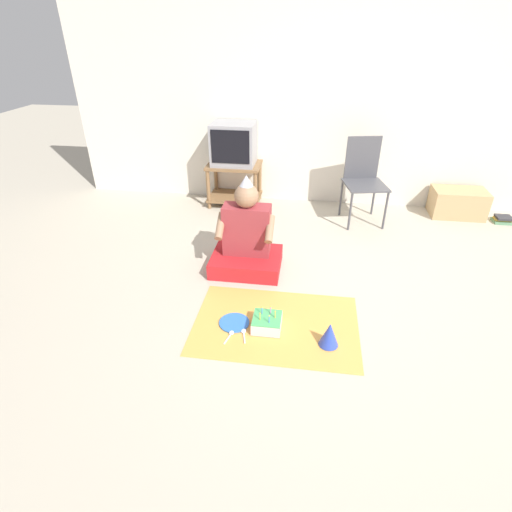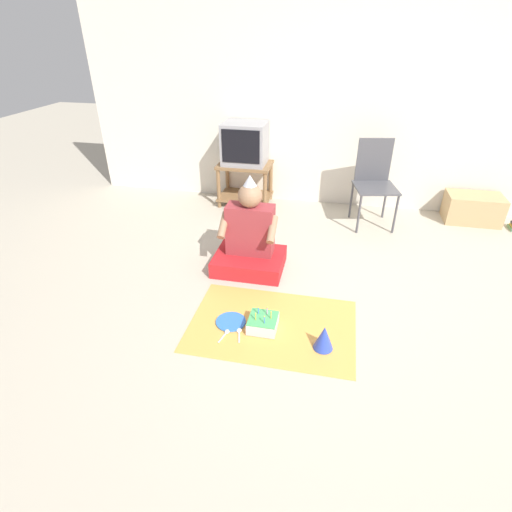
{
  "view_description": "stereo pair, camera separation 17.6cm",
  "coord_description": "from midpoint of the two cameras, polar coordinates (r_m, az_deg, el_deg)",
  "views": [
    {
      "loc": [
        -0.4,
        -2.38,
        1.89
      ],
      "look_at": [
        -0.77,
        0.23,
        0.35
      ],
      "focal_mm": 28.0,
      "sensor_mm": 36.0,
      "label": 1
    },
    {
      "loc": [
        -0.22,
        -2.35,
        1.89
      ],
      "look_at": [
        -0.77,
        0.23,
        0.35
      ],
      "focal_mm": 28.0,
      "sensor_mm": 36.0,
      "label": 2
    }
  ],
  "objects": [
    {
      "name": "ground_plane",
      "position": [
        3.04,
        12.32,
        -9.0
      ],
      "size": [
        16.0,
        16.0,
        0.0
      ],
      "primitive_type": "plane",
      "color": "#BCB29E"
    },
    {
      "name": "wall_back",
      "position": [
        4.72,
        12.8,
        22.1
      ],
      "size": [
        6.4,
        0.06,
        2.55
      ],
      "color": "silver",
      "rests_on": "ground_plane"
    },
    {
      "name": "tv_stand",
      "position": [
        4.8,
        -4.15,
        10.71
      ],
      "size": [
        0.61,
        0.44,
        0.49
      ],
      "color": "olive",
      "rests_on": "ground_plane"
    },
    {
      "name": "tv",
      "position": [
        4.68,
        -4.33,
        15.69
      ],
      "size": [
        0.48,
        0.4,
        0.46
      ],
      "color": "#99999E",
      "rests_on": "tv_stand"
    },
    {
      "name": "folding_chair",
      "position": [
        4.44,
        14.01,
        11.1
      ],
      "size": [
        0.49,
        0.5,
        0.88
      ],
      "color": "#4C4C51",
      "rests_on": "ground_plane"
    },
    {
      "name": "cardboard_box_stack",
      "position": [
        5.01,
        25.97,
        6.84
      ],
      "size": [
        0.57,
        0.35,
        0.3
      ],
      "color": "tan",
      "rests_on": "ground_plane"
    },
    {
      "name": "book_pile",
      "position": [
        5.1,
        30.93,
        4.48
      ],
      "size": [
        0.18,
        0.15,
        0.07
      ],
      "color": "#60936B",
      "rests_on": "ground_plane"
    },
    {
      "name": "person_seated",
      "position": [
        3.45,
        -2.82,
        2.06
      ],
      "size": [
        0.6,
        0.48,
        0.85
      ],
      "color": "red",
      "rests_on": "ground_plane"
    },
    {
      "name": "party_cloth",
      "position": [
        2.94,
        1.11,
        -9.75
      ],
      "size": [
        1.19,
        0.82,
        0.01
      ],
      "color": "#EFA84C",
      "rests_on": "ground_plane"
    },
    {
      "name": "birthday_cake",
      "position": [
        2.88,
        -0.2,
        -9.51
      ],
      "size": [
        0.2,
        0.2,
        0.15
      ],
      "color": "silver",
      "rests_on": "party_cloth"
    },
    {
      "name": "party_hat_blue",
      "position": [
        2.75,
        8.61,
        -11.05
      ],
      "size": [
        0.13,
        0.13,
        0.18
      ],
      "color": "blue",
      "rests_on": "party_cloth"
    },
    {
      "name": "paper_plate",
      "position": [
        2.95,
        -4.87,
        -9.5
      ],
      "size": [
        0.22,
        0.22,
        0.01
      ],
      "color": "blue",
      "rests_on": "party_cloth"
    },
    {
      "name": "plastic_spoon_near",
      "position": [
        2.86,
        -3.56,
        -10.9
      ],
      "size": [
        0.05,
        0.14,
        0.01
      ],
      "color": "white",
      "rests_on": "party_cloth"
    },
    {
      "name": "plastic_spoon_far",
      "position": [
        2.85,
        -5.44,
        -11.1
      ],
      "size": [
        0.05,
        0.14,
        0.01
      ],
      "color": "white",
      "rests_on": "party_cloth"
    }
  ]
}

